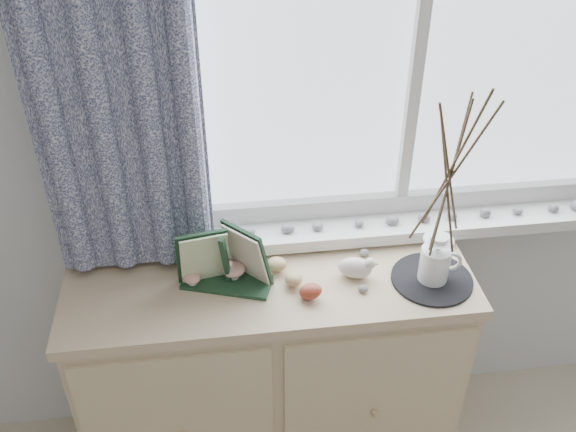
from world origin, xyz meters
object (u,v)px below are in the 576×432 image
Objects in this scene: botanical_book at (226,263)px; twig_pitcher at (451,170)px; sideboard at (271,374)px; toadstool_cluster at (214,258)px.

twig_pitcher reaches higher than botanical_book.
sideboard is 0.50m from toadstool_cluster.
toadstool_cluster is (-0.03, 0.09, -0.05)m from botanical_book.
botanical_book reaches higher than sideboard.
twig_pitcher is at bearing -8.77° from sideboard.
twig_pitcher is at bearing 15.48° from botanical_book.
botanical_book is at bearing -160.96° from sideboard.
twig_pitcher is (0.47, -0.07, 0.80)m from sideboard.
toadstool_cluster is at bearing 163.82° from sideboard.
botanical_book is 0.11m from toadstool_cluster.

